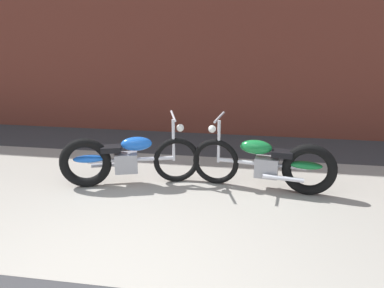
# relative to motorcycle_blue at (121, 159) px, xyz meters

# --- Properties ---
(ground_plane) EXTENTS (80.00, 80.00, 0.00)m
(ground_plane) POSITION_rel_motorcycle_blue_xyz_m (0.55, -2.14, -0.40)
(ground_plane) COLOR #38383A
(sidewalk_slab) EXTENTS (36.00, 3.50, 0.01)m
(sidewalk_slab) POSITION_rel_motorcycle_blue_xyz_m (0.55, -0.39, -0.40)
(sidewalk_slab) COLOR #9E998E
(sidewalk_slab) RESTS_ON ground
(motorcycle_blue) EXTENTS (1.95, 0.82, 1.03)m
(motorcycle_blue) POSITION_rel_motorcycle_blue_xyz_m (0.00, 0.00, 0.00)
(motorcycle_blue) COLOR black
(motorcycle_blue) RESTS_ON ground
(motorcycle_green) EXTENTS (2.00, 0.63, 1.03)m
(motorcycle_green) POSITION_rel_motorcycle_blue_xyz_m (2.15, 0.15, 0.00)
(motorcycle_green) COLOR black
(motorcycle_green) RESTS_ON ground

